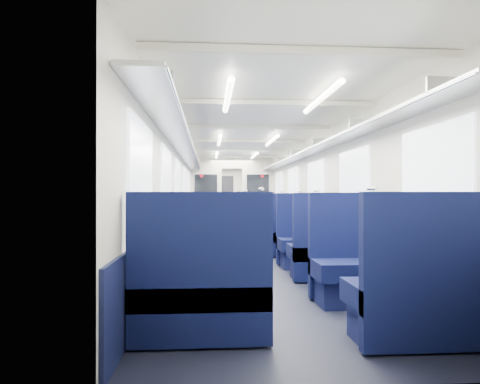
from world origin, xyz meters
The scene contains 41 objects.
floor centered at (0.00, 0.00, 0.00)m, with size 2.80×18.00×0.01m, color black.
ceiling centered at (0.00, 0.00, 2.35)m, with size 2.80×18.00×0.01m, color white.
wall_left centered at (-1.40, 0.00, 1.18)m, with size 0.02×18.00×2.35m, color silver.
dado_left centered at (-1.39, 0.00, 0.35)m, with size 0.03×17.90×0.70m, color #111639.
wall_right centered at (1.40, 0.00, 1.18)m, with size 0.02×18.00×2.35m, color silver.
dado_right centered at (1.39, 0.00, 0.35)m, with size 0.03×17.90×0.70m, color #111639.
wall_far centered at (0.00, 9.00, 1.18)m, with size 2.80×0.02×2.35m, color silver.
luggage_rack_left centered at (-1.21, 0.00, 1.97)m, with size 0.36×17.40×0.18m.
luggage_rack_right centered at (1.21, 0.00, 1.97)m, with size 0.36×17.40×0.18m.
windows centered at (0.00, -0.46, 1.42)m, with size 2.78×15.60×0.75m.
ceiling_fittings centered at (0.00, -0.26, 2.29)m, with size 2.70×16.06×0.11m.
end_door centered at (0.00, 8.94, 1.00)m, with size 0.75×0.06×2.00m, color black.
bulkhead centered at (0.00, 3.03, 1.23)m, with size 2.80×0.10×2.35m.
seat_0 centered at (-0.83, -8.16, 0.36)m, with size 1.06×0.59×1.18m.
seat_1 centered at (0.83, -8.37, 0.36)m, with size 1.06×0.59×1.18m.
seat_2 centered at (-0.83, -7.09, 0.36)m, with size 1.06×0.59×1.18m.
seat_3 centered at (0.83, -7.09, 0.36)m, with size 1.06×0.59×1.18m.
seat_4 centered at (-0.83, -5.86, 0.36)m, with size 1.06×0.59×1.18m.
seat_5 centered at (0.83, -5.92, 0.36)m, with size 1.06×0.59×1.18m.
seat_6 centered at (-0.83, -4.87, 0.36)m, with size 1.06×0.59×1.18m.
seat_7 centered at (0.83, -4.87, 0.36)m, with size 1.06×0.59×1.18m.
seat_8 centered at (-0.83, -3.58, 0.36)m, with size 1.06×0.59×1.18m.
seat_9 centered at (0.83, -3.75, 0.36)m, with size 1.06×0.59×1.18m.
seat_10 centered at (-0.83, -2.55, 0.36)m, with size 1.06×0.59×1.18m.
seat_11 centered at (0.83, -2.58, 0.36)m, with size 1.06×0.59×1.18m.
seat_12 centered at (-0.83, -1.48, 0.36)m, with size 1.06×0.59×1.18m.
seat_13 centered at (0.83, -1.49, 0.36)m, with size 1.06×0.59×1.18m.
seat_14 centered at (-0.83, -0.25, 0.36)m, with size 1.06×0.59×1.18m.
seat_15 centered at (0.83, -0.20, 0.36)m, with size 1.06×0.59×1.18m.
seat_16 centered at (-0.83, 0.91, 0.36)m, with size 1.06×0.59×1.18m.
seat_17 centered at (0.83, 0.99, 0.36)m, with size 1.06×0.59×1.18m.
seat_18 centered at (-0.83, 2.04, 0.36)m, with size 1.06×0.59×1.18m.
seat_19 centered at (0.83, 2.01, 0.36)m, with size 1.06×0.59×1.18m.
seat_20 centered at (-0.83, 4.19, 0.36)m, with size 1.06×0.59×1.18m.
seat_21 centered at (0.83, 4.14, 0.36)m, with size 1.06×0.59×1.18m.
seat_22 centered at (-0.83, 5.19, 0.36)m, with size 1.06×0.59×1.18m.
seat_23 centered at (0.83, 5.38, 0.36)m, with size 1.06×0.59×1.18m.
seat_24 centered at (-0.83, 6.30, 0.36)m, with size 1.06×0.59×1.18m.
seat_25 centered at (0.83, 6.41, 0.36)m, with size 1.06×0.59×1.18m.
seat_26 centered at (-0.83, 7.48, 0.36)m, with size 1.06×0.59×1.18m.
seat_27 centered at (0.83, 7.67, 0.36)m, with size 1.06×0.59×1.18m.
Camera 1 is at (-0.76, -11.47, 1.13)m, focal length 32.20 mm.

